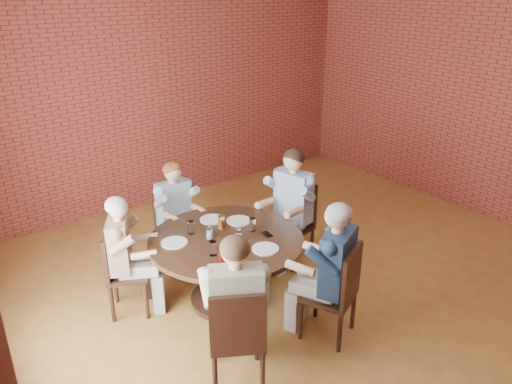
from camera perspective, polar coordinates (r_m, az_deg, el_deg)
floor at (r=5.52m, az=8.49°, el=-11.86°), size 7.00×7.00×0.00m
wall_back at (r=7.51m, az=-10.43°, el=11.61°), size 7.00×0.00×7.00m
dining_table at (r=5.14m, az=-3.36°, el=-7.44°), size 1.56×1.56×0.75m
chair_a at (r=5.96m, az=4.40°, el=-3.02°), size 0.55×0.55×0.97m
diner_a at (r=5.82m, az=3.92°, el=-1.80°), size 0.80×0.70×1.39m
chair_b at (r=5.95m, az=-9.32°, el=-3.65°), size 0.40×0.40×0.90m
diner_b at (r=5.83m, az=-9.04°, el=-2.68°), size 0.50×0.61×1.26m
chair_c at (r=5.18m, az=-15.28°, el=-8.50°), size 0.53×0.53×0.90m
diner_c at (r=5.10m, az=-14.59°, el=-7.12°), size 0.76×0.71×1.26m
chair_d at (r=4.15m, az=-2.17°, el=-15.95°), size 0.61×0.61×0.96m
diner_d at (r=4.12m, az=-2.32°, el=-13.34°), size 0.82×0.86×1.37m
chair_e at (r=4.71m, az=9.39°, el=-10.98°), size 0.59×0.59×0.96m
diner_e at (r=4.65m, az=8.46°, el=-9.00°), size 0.78×0.84×1.37m
plate_a at (r=5.36m, az=-2.00°, el=-3.29°), size 0.26×0.26×0.01m
plate_b at (r=5.40m, az=-5.05°, el=-3.15°), size 0.26×0.26×0.01m
plate_c at (r=4.99m, az=-9.32°, el=-5.72°), size 0.26×0.26×0.01m
plate_d at (r=4.82m, az=1.08°, el=-6.50°), size 0.26×0.26×0.01m
glass_a at (r=5.13m, az=-0.41°, el=-3.76°), size 0.07×0.07×0.14m
glass_b at (r=5.19m, az=-4.01°, el=-3.46°), size 0.07×0.07×0.14m
glass_c at (r=5.12m, az=-7.44°, el=-4.03°), size 0.07×0.07×0.14m
glass_d at (r=5.00m, az=-5.32°, el=-4.60°), size 0.07×0.07×0.14m
glass_e at (r=4.71m, az=-4.95°, el=-6.43°), size 0.07×0.07×0.14m
glass_f at (r=4.61m, az=-3.91°, el=-7.11°), size 0.07×0.07×0.14m
glass_g at (r=4.92m, az=-1.99°, el=-4.97°), size 0.07×0.07×0.14m
smartphone at (r=5.09m, az=1.26°, el=-4.83°), size 0.09×0.14×0.01m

